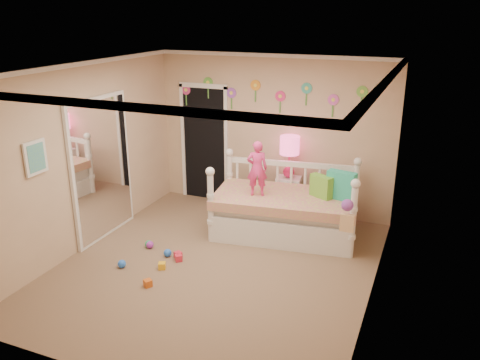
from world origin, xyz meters
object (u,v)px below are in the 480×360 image
at_px(table_lamp, 289,150).
at_px(nightstand, 288,196).
at_px(child, 257,168).
at_px(daybed, 285,199).

bearing_deg(table_lamp, nightstand, 180.00).
distance_m(child, nightstand, 1.18).
relative_size(child, table_lamp, 1.20).
bearing_deg(table_lamp, child, -103.60).
distance_m(daybed, nightstand, 0.78).
distance_m(nightstand, table_lamp, 0.79).
xyz_separation_m(daybed, table_lamp, (-0.17, 0.72, 0.54)).
distance_m(daybed, child, 0.64).
relative_size(nightstand, table_lamp, 0.95).
bearing_deg(child, nightstand, -124.48).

